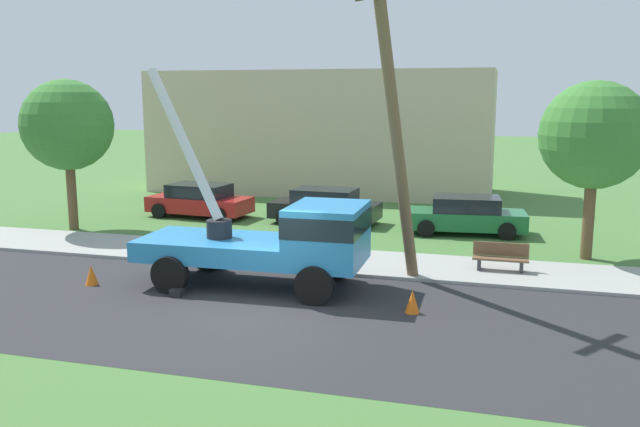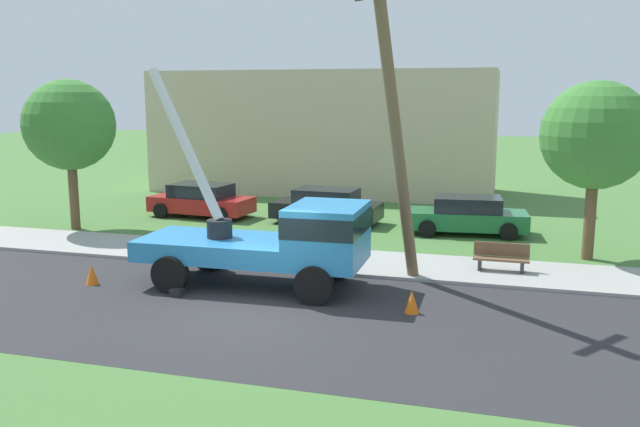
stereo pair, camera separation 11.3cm
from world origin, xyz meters
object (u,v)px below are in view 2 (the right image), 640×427
object	(u,v)px
traffic_cone_behind	(92,274)
parked_sedan_green	(467,215)
traffic_cone_ahead	(412,302)
roadside_tree_far	(69,125)
leaning_utility_pole	(394,121)
roadside_tree_near	(596,136)
parked_sedan_red	(201,200)
parked_sedan_black	(326,206)
utility_truck	(281,237)
park_bench	(501,258)

from	to	relation	value
traffic_cone_behind	parked_sedan_green	world-z (taller)	parked_sedan_green
traffic_cone_ahead	roadside_tree_far	world-z (taller)	roadside_tree_far
leaning_utility_pole	roadside_tree_near	bearing A→B (deg)	41.18
parked_sedan_red	parked_sedan_green	bearing A→B (deg)	-2.50
traffic_cone_behind	parked_sedan_black	world-z (taller)	parked_sedan_black
parked_sedan_black	leaning_utility_pole	bearing A→B (deg)	-63.32
parked_sedan_red	roadside_tree_near	world-z (taller)	roadside_tree_near
roadside_tree_near	utility_truck	bearing A→B (deg)	-145.55
leaning_utility_pole	parked_sedan_red	size ratio (longest dim) A/B	1.94
traffic_cone_ahead	parked_sedan_green	bearing A→B (deg)	86.32
leaning_utility_pole	parked_sedan_red	bearing A→B (deg)	139.81
utility_truck	traffic_cone_ahead	bearing A→B (deg)	-17.41
utility_truck	park_bench	xyz separation A→B (m)	(5.73, 3.15, -0.95)
parked_sedan_red	roadside_tree_far	bearing A→B (deg)	-133.30
parked_sedan_green	parked_sedan_red	bearing A→B (deg)	177.50
park_bench	roadside_tree_far	distance (m)	16.69
parked_sedan_green	park_bench	bearing A→B (deg)	-76.14
leaning_utility_pole	roadside_tree_near	distance (m)	7.33
parked_sedan_black	parked_sedan_green	bearing A→B (deg)	-5.45
parked_sedan_black	parked_sedan_red	bearing A→B (deg)	-179.48
parked_sedan_red	park_bench	size ratio (longest dim) A/B	2.84
roadside_tree_near	parked_sedan_black	bearing A→B (deg)	160.30
leaning_utility_pole	utility_truck	bearing A→B (deg)	-162.06
parked_sedan_red	parked_sedan_black	xyz separation A→B (m)	(5.57, 0.05, 0.00)
traffic_cone_ahead	roadside_tree_near	bearing A→B (deg)	56.23
parked_sedan_black	park_bench	distance (m)	9.26
traffic_cone_behind	roadside_tree_near	xyz separation A→B (m)	(13.53, 6.90, 3.66)
leaning_utility_pole	parked_sedan_green	size ratio (longest dim) A/B	1.93
leaning_utility_pole	parked_sedan_green	xyz separation A→B (m)	(1.51, 7.72, -3.81)
park_bench	parked_sedan_black	bearing A→B (deg)	139.26
park_bench	traffic_cone_behind	bearing A→B (deg)	-158.41
traffic_cone_behind	park_bench	bearing A→B (deg)	21.59
parked_sedan_black	roadside_tree_far	world-z (taller)	roadside_tree_far
parked_sedan_black	roadside_tree_near	xyz separation A→B (m)	(9.65, -3.45, 3.22)
utility_truck	traffic_cone_behind	world-z (taller)	utility_truck
parked_sedan_red	park_bench	distance (m)	13.94
parked_sedan_black	utility_truck	bearing A→B (deg)	-82.05
utility_truck	parked_sedan_red	bearing A→B (deg)	126.86
leaning_utility_pole	parked_sedan_red	world-z (taller)	leaning_utility_pole
parked_sedan_red	parked_sedan_green	world-z (taller)	same
parked_sedan_black	parked_sedan_green	size ratio (longest dim) A/B	0.99
utility_truck	roadside_tree_far	size ratio (longest dim) A/B	1.18
traffic_cone_ahead	parked_sedan_red	distance (m)	14.79
parked_sedan_green	traffic_cone_ahead	bearing A→B (deg)	-93.68
parked_sedan_green	leaning_utility_pole	bearing A→B (deg)	-101.04
roadside_tree_far	parked_sedan_black	bearing A→B (deg)	22.77
leaning_utility_pole	roadside_tree_far	size ratio (longest dim) A/B	1.52
traffic_cone_ahead	roadside_tree_near	distance (m)	9.08
leaning_utility_pole	parked_sedan_green	distance (m)	8.74
roadside_tree_far	traffic_cone_ahead	bearing A→B (deg)	-24.76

